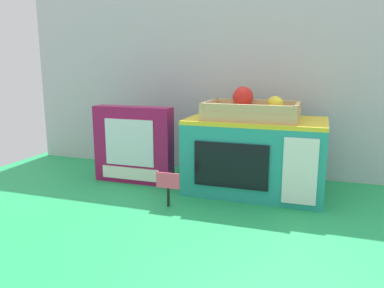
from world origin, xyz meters
name	(u,v)px	position (x,y,z in m)	size (l,w,h in m)	color
ground_plane	(206,187)	(0.00, 0.00, 0.00)	(1.70, 1.70, 0.00)	#219E54
display_back_panel	(225,77)	(0.00, 0.23, 0.35)	(1.61, 0.03, 0.71)	#B7BABF
toy_microwave	(255,156)	(0.16, 0.01, 0.12)	(0.42, 0.25, 0.23)	teal
food_groups_crate	(252,110)	(0.14, 0.01, 0.26)	(0.28, 0.18, 0.10)	tan
cookie_set_box	(133,145)	(-0.26, -0.02, 0.13)	(0.28, 0.06, 0.26)	#99144C
price_sign	(168,184)	(-0.05, -0.20, 0.07)	(0.07, 0.01, 0.10)	black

